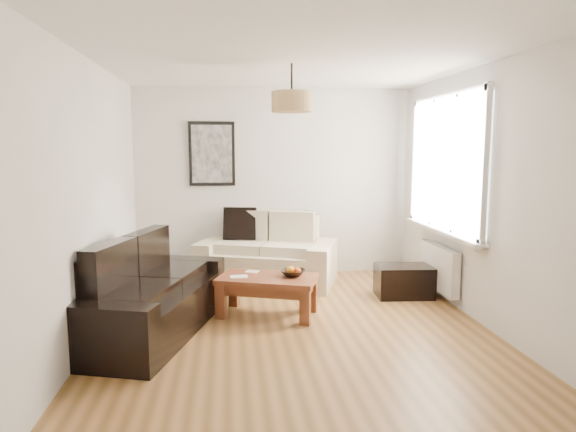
{
  "coord_description": "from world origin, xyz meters",
  "views": [
    {
      "loc": [
        -0.63,
        -4.68,
        1.77
      ],
      "look_at": [
        0.0,
        0.6,
        1.05
      ],
      "focal_mm": 31.05,
      "sensor_mm": 36.0,
      "label": 1
    }
  ],
  "objects": [
    {
      "name": "floor",
      "position": [
        0.0,
        0.0,
        0.0
      ],
      "size": [
        4.5,
        4.5,
        0.0
      ],
      "primitive_type": "plane",
      "color": "brown",
      "rests_on": "ground"
    },
    {
      "name": "ceiling",
      "position": [
        0.0,
        0.0,
        2.6
      ],
      "size": [
        3.8,
        4.5,
        0.0
      ],
      "primitive_type": null,
      "color": "white",
      "rests_on": "floor"
    },
    {
      "name": "wall_back",
      "position": [
        0.0,
        2.25,
        1.3
      ],
      "size": [
        3.8,
        0.04,
        2.6
      ],
      "primitive_type": null,
      "color": "silver",
      "rests_on": "floor"
    },
    {
      "name": "wall_front",
      "position": [
        0.0,
        -2.25,
        1.3
      ],
      "size": [
        3.8,
        0.04,
        2.6
      ],
      "primitive_type": null,
      "color": "silver",
      "rests_on": "floor"
    },
    {
      "name": "wall_left",
      "position": [
        -1.9,
        0.0,
        1.3
      ],
      "size": [
        0.04,
        4.5,
        2.6
      ],
      "primitive_type": null,
      "color": "silver",
      "rests_on": "floor"
    },
    {
      "name": "wall_right",
      "position": [
        1.9,
        0.0,
        1.3
      ],
      "size": [
        0.04,
        4.5,
        2.6
      ],
      "primitive_type": null,
      "color": "silver",
      "rests_on": "floor"
    },
    {
      "name": "window_bay",
      "position": [
        1.86,
        0.8,
        1.6
      ],
      "size": [
        0.14,
        1.9,
        1.6
      ],
      "primitive_type": null,
      "color": "white",
      "rests_on": "wall_right"
    },
    {
      "name": "radiator",
      "position": [
        1.82,
        0.8,
        0.38
      ],
      "size": [
        0.1,
        0.9,
        0.52
      ],
      "primitive_type": "cube",
      "color": "white",
      "rests_on": "wall_right"
    },
    {
      "name": "poster",
      "position": [
        -0.85,
        2.22,
        1.7
      ],
      "size": [
        0.62,
        0.04,
        0.87
      ],
      "primitive_type": null,
      "color": "black",
      "rests_on": "wall_back"
    },
    {
      "name": "pendant_shade",
      "position": [
        0.0,
        0.3,
        2.23
      ],
      "size": [
        0.4,
        0.4,
        0.2
      ],
      "primitive_type": "cylinder",
      "color": "tan",
      "rests_on": "ceiling"
    },
    {
      "name": "loveseat_cream",
      "position": [
        -0.14,
        1.78,
        0.44
      ],
      "size": [
        1.98,
        1.5,
        0.87
      ],
      "primitive_type": null,
      "rotation": [
        0.0,
        0.0,
        -0.35
      ],
      "color": "beige",
      "rests_on": "floor"
    },
    {
      "name": "sofa_leather",
      "position": [
        -1.43,
        0.11,
        0.42
      ],
      "size": [
        1.47,
        2.15,
        0.85
      ],
      "primitive_type": null,
      "rotation": [
        0.0,
        0.0,
        1.28
      ],
      "color": "black",
      "rests_on": "floor"
    },
    {
      "name": "coffee_table",
      "position": [
        -0.24,
        0.47,
        0.21
      ],
      "size": [
        1.15,
        0.87,
        0.42
      ],
      "primitive_type": null,
      "rotation": [
        0.0,
        0.0,
        -0.34
      ],
      "color": "brown",
      "rests_on": "floor"
    },
    {
      "name": "ottoman",
      "position": [
        1.45,
        0.95,
        0.19
      ],
      "size": [
        0.69,
        0.47,
        0.38
      ],
      "primitive_type": "cube",
      "rotation": [
        0.0,
        0.0,
        -0.07
      ],
      "color": "black",
      "rests_on": "floor"
    },
    {
      "name": "cushion_left",
      "position": [
        -0.49,
        1.99,
        0.76
      ],
      "size": [
        0.45,
        0.21,
        0.44
      ],
      "primitive_type": "cube",
      "rotation": [
        0.0,
        0.0,
        -0.17
      ],
      "color": "black",
      "rests_on": "loveseat_cream"
    },
    {
      "name": "cushion_right",
      "position": [
        0.26,
        1.99,
        0.73
      ],
      "size": [
        0.39,
        0.21,
        0.37
      ],
      "primitive_type": "cube",
      "rotation": [
        0.0,
        0.0,
        0.27
      ],
      "color": "black",
      "rests_on": "loveseat_cream"
    },
    {
      "name": "fruit_bowl",
      "position": [
        0.04,
        0.47,
        0.45
      ],
      "size": [
        0.31,
        0.31,
        0.06
      ],
      "primitive_type": "imported",
      "rotation": [
        0.0,
        0.0,
        -0.2
      ],
      "color": "black",
      "rests_on": "coffee_table"
    },
    {
      "name": "orange_a",
      "position": [
        0.09,
        0.51,
        0.46
      ],
      "size": [
        0.09,
        0.09,
        0.08
      ],
      "primitive_type": "sphere",
      "rotation": [
        0.0,
        0.0,
        -0.14
      ],
      "color": "#E24913",
      "rests_on": "fruit_bowl"
    },
    {
      "name": "orange_b",
      "position": [
        0.09,
        0.53,
        0.46
      ],
      "size": [
        0.07,
        0.07,
        0.07
      ],
      "primitive_type": "sphere",
      "rotation": [
        0.0,
        0.0,
        -0.03
      ],
      "color": "orange",
      "rests_on": "fruit_bowl"
    },
    {
      "name": "orange_c",
      "position": [
        0.02,
        0.56,
        0.46
      ],
      "size": [
        0.11,
        0.11,
        0.09
      ],
      "primitive_type": "sphere",
      "rotation": [
        0.0,
        0.0,
        -0.24
      ],
      "color": "orange",
      "rests_on": "fruit_bowl"
    },
    {
      "name": "papers",
      "position": [
        -0.54,
        0.49,
        0.42
      ],
      "size": [
        0.19,
        0.14,
        0.01
      ],
      "primitive_type": "cube",
      "rotation": [
        0.0,
        0.0,
        0.07
      ],
      "color": "silver",
      "rests_on": "coffee_table"
    }
  ]
}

